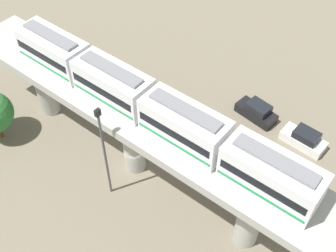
{
  "coord_description": "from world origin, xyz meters",
  "views": [
    {
      "loc": [
        16.55,
        16.96,
        30.96
      ],
      "look_at": [
        -2.5,
        1.82,
        4.49
      ],
      "focal_mm": 45.01,
      "sensor_mm": 36.0,
      "label": 1
    }
  ],
  "objects_px": {
    "train": "(147,104)",
    "signal_post": "(104,151)",
    "tree_mid_lot": "(63,46)",
    "parked_car_black": "(257,112)",
    "parked_car_white": "(304,139)",
    "parked_car_red": "(156,111)"
  },
  "relations": [
    {
      "from": "train",
      "to": "parked_car_black",
      "type": "height_order",
      "value": "train"
    },
    {
      "from": "parked_car_black",
      "to": "tree_mid_lot",
      "type": "distance_m",
      "value": 21.74
    },
    {
      "from": "parked_car_black",
      "to": "parked_car_white",
      "type": "relative_size",
      "value": 1.03
    },
    {
      "from": "parked_car_black",
      "to": "parked_car_white",
      "type": "height_order",
      "value": "same"
    },
    {
      "from": "parked_car_red",
      "to": "signal_post",
      "type": "distance_m",
      "value": 10.9
    },
    {
      "from": "signal_post",
      "to": "parked_car_black",
      "type": "bearing_deg",
      "value": 161.4
    },
    {
      "from": "parked_car_red",
      "to": "signal_post",
      "type": "height_order",
      "value": "signal_post"
    },
    {
      "from": "train",
      "to": "signal_post",
      "type": "distance_m",
      "value": 5.12
    },
    {
      "from": "parked_car_red",
      "to": "signal_post",
      "type": "relative_size",
      "value": 0.44
    },
    {
      "from": "parked_car_black",
      "to": "tree_mid_lot",
      "type": "relative_size",
      "value": 0.89
    },
    {
      "from": "parked_car_white",
      "to": "parked_car_red",
      "type": "xyz_separation_m",
      "value": [
        5.9,
        -13.34,
        0.0
      ]
    },
    {
      "from": "signal_post",
      "to": "parked_car_red",
      "type": "bearing_deg",
      "value": -164.16
    },
    {
      "from": "parked_car_black",
      "to": "signal_post",
      "type": "distance_m",
      "value": 17.26
    },
    {
      "from": "parked_car_white",
      "to": "tree_mid_lot",
      "type": "height_order",
      "value": "tree_mid_lot"
    },
    {
      "from": "parked_car_white",
      "to": "signal_post",
      "type": "height_order",
      "value": "signal_post"
    },
    {
      "from": "parked_car_red",
      "to": "tree_mid_lot",
      "type": "relative_size",
      "value": 0.89
    },
    {
      "from": "signal_post",
      "to": "parked_car_white",
      "type": "bearing_deg",
      "value": 145.11
    },
    {
      "from": "parked_car_black",
      "to": "parked_car_white",
      "type": "distance_m",
      "value": 5.4
    },
    {
      "from": "train",
      "to": "parked_car_red",
      "type": "distance_m",
      "value": 11.1
    },
    {
      "from": "train",
      "to": "parked_car_white",
      "type": "distance_m",
      "value": 17.07
    },
    {
      "from": "train",
      "to": "parked_car_white",
      "type": "xyz_separation_m",
      "value": [
        -11.9,
        9.02,
        -8.27
      ]
    },
    {
      "from": "tree_mid_lot",
      "to": "parked_car_black",
      "type": "bearing_deg",
      "value": 108.58
    }
  ]
}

